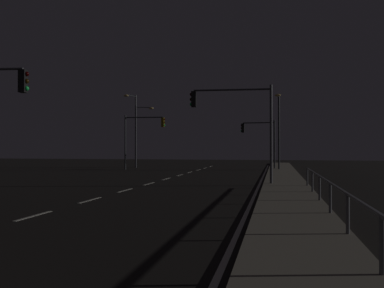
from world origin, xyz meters
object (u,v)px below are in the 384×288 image
Objects in this scene: traffic_light_far_left at (236,114)px; street_lamp_mid_block at (279,124)px; street_lamp_corner at (134,124)px; traffic_light_far_right at (142,131)px; street_lamp_far_end at (139,130)px; traffic_light_far_center at (259,135)px.

traffic_light_far_left is 0.80× the size of street_lamp_mid_block.
street_lamp_corner is at bearing 168.20° from street_lamp_mid_block.
traffic_light_far_right is 0.80× the size of street_lamp_far_end.
traffic_light_far_center is 0.60× the size of street_lamp_corner.
traffic_light_far_right is 13.68m from street_lamp_mid_block.
traffic_light_far_left is 1.03× the size of traffic_light_far_right.
street_lamp_corner is (-16.05, 3.35, 0.37)m from street_lamp_mid_block.
street_lamp_far_end is at bearing 168.46° from street_lamp_mid_block.
traffic_light_far_center is (11.68, 2.79, -0.35)m from traffic_light_far_right.
street_lamp_corner reaches higher than traffic_light_far_left.
traffic_light_far_center is (0.63, 18.14, -0.64)m from traffic_light_far_left.
street_lamp_mid_block is (13.65, 0.84, 0.58)m from traffic_light_far_right.
street_lamp_far_end is at bearing 174.94° from traffic_light_far_center.
street_lamp_corner is (-2.40, 4.19, 0.95)m from traffic_light_far_right.
traffic_light_far_left is 0.70× the size of street_lamp_corner.
traffic_light_far_left is at bearing -54.24° from traffic_light_far_right.
traffic_light_far_center is at bearing -5.06° from street_lamp_far_end.
street_lamp_far_end is (-13.44, 1.19, 0.61)m from traffic_light_far_center.
street_lamp_mid_block is 0.88× the size of street_lamp_corner.
street_lamp_mid_block reaches higher than traffic_light_far_left.
traffic_light_far_right reaches higher than traffic_light_far_center.
traffic_light_far_left reaches higher than traffic_light_far_right.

